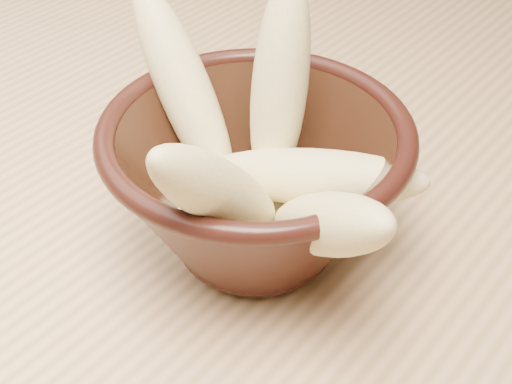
# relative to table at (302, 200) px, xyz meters

# --- Properties ---
(table) EXTENTS (1.20, 0.80, 0.75)m
(table) POSITION_rel_table_xyz_m (0.00, 0.00, 0.00)
(table) COLOR tan
(table) RESTS_ON ground
(bowl) EXTENTS (0.20, 0.20, 0.11)m
(bowl) POSITION_rel_table_xyz_m (0.06, -0.14, 0.14)
(bowl) COLOR black
(bowl) RESTS_ON table
(milk_puddle) EXTENTS (0.11, 0.11, 0.02)m
(milk_puddle) POSITION_rel_table_xyz_m (0.06, -0.14, 0.11)
(milk_puddle) COLOR #F0E4C1
(milk_puddle) RESTS_ON bowl
(banana_upright) EXTENTS (0.06, 0.08, 0.15)m
(banana_upright) POSITION_rel_table_xyz_m (0.05, -0.10, 0.19)
(banana_upright) COLOR tan
(banana_upright) RESTS_ON bowl
(banana_left) EXTENTS (0.13, 0.07, 0.14)m
(banana_left) POSITION_rel_table_xyz_m (-0.01, -0.13, 0.18)
(banana_left) COLOR tan
(banana_left) RESTS_ON bowl
(banana_right) EXTENTS (0.13, 0.09, 0.12)m
(banana_right) POSITION_rel_table_xyz_m (0.13, -0.17, 0.16)
(banana_right) COLOR tan
(banana_right) RESTS_ON bowl
(banana_across) EXTENTS (0.15, 0.09, 0.06)m
(banana_across) POSITION_rel_table_xyz_m (0.09, -0.12, 0.15)
(banana_across) COLOR tan
(banana_across) RESTS_ON bowl
(banana_front) EXTENTS (0.05, 0.13, 0.14)m
(banana_front) POSITION_rel_table_xyz_m (0.08, -0.20, 0.18)
(banana_front) COLOR tan
(banana_front) RESTS_ON bowl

